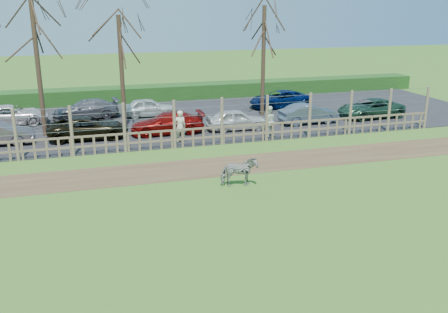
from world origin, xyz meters
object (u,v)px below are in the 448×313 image
object	(u,v)px
tree_left	(34,33)
car_6	(370,108)
car_5	(309,114)
tree_right	(264,34)
visitor_a	(180,127)
zebra	(239,172)
car_3	(167,123)
car_8	(11,115)
crow	(252,165)
tree_mid	(120,44)
car_12	(280,99)
car_2	(88,128)
car_10	(149,107)
car_9	(86,109)
visitor_b	(268,121)
car_4	(236,119)

from	to	relation	value
tree_left	car_6	world-z (taller)	tree_left
car_5	car_6	bearing A→B (deg)	-86.83
tree_right	visitor_a	world-z (taller)	tree_right
tree_right	zebra	xyz separation A→B (m)	(-5.58, -12.20, -4.63)
visitor_a	car_3	distance (m)	2.09
car_5	car_8	distance (m)	18.08
car_6	crow	bearing A→B (deg)	-58.92
tree_mid	car_12	distance (m)	12.08
car_2	car_10	world-z (taller)	same
crow	car_5	world-z (taller)	car_5
car_9	car_12	xyz separation A→B (m)	(13.23, -0.32, 0.00)
zebra	visitor_a	world-z (taller)	visitor_a
visitor_b	car_3	bearing A→B (deg)	-27.47
tree_mid	car_5	world-z (taller)	tree_mid
tree_left	car_10	xyz separation A→B (m)	(6.26, 3.17, -4.98)
car_6	car_12	bearing A→B (deg)	-139.62
car_2	car_5	world-z (taller)	same
zebra	car_12	bearing A→B (deg)	-22.91
tree_left	tree_right	bearing A→B (deg)	6.34
visitor_a	visitor_b	world-z (taller)	same
visitor_a	car_9	distance (m)	8.72
car_2	car_5	bearing A→B (deg)	-90.28
visitor_b	car_12	distance (m)	8.14
zebra	car_5	distance (m)	11.86
tree_left	visitor_a	world-z (taller)	tree_left
zebra	car_10	bearing A→B (deg)	12.26
tree_left	car_10	world-z (taller)	tree_left
car_5	car_4	bearing A→B (deg)	91.90
car_2	car_4	distance (m)	8.37
car_4	car_9	bearing A→B (deg)	57.89
crow	car_6	world-z (taller)	car_6
car_9	car_3	bearing A→B (deg)	33.84
visitor_b	car_10	world-z (taller)	visitor_b
visitor_b	car_3	xyz separation A→B (m)	(-5.22, 2.26, -0.26)
car_8	crow	bearing A→B (deg)	-139.94
zebra	car_8	size ratio (longest dim) A/B	0.34
tree_mid	car_5	size ratio (longest dim) A/B	1.87
car_2	car_12	size ratio (longest dim) A/B	1.00
car_10	car_12	size ratio (longest dim) A/B	0.82
car_8	visitor_b	bearing A→B (deg)	-120.97
crow	car_5	bearing A→B (deg)	48.64
zebra	car_3	distance (m)	9.23
car_4	car_8	world-z (taller)	same
crow	car_5	xyz separation A→B (m)	(6.11, 6.94, 0.55)
car_3	car_12	xyz separation A→B (m)	(8.91, 5.00, 0.00)
zebra	car_5	bearing A→B (deg)	-33.68
car_3	visitor_b	bearing A→B (deg)	67.78
car_2	car_9	size ratio (longest dim) A/B	1.04
car_5	car_8	world-z (taller)	same
car_8	visitor_a	bearing A→B (deg)	-131.33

